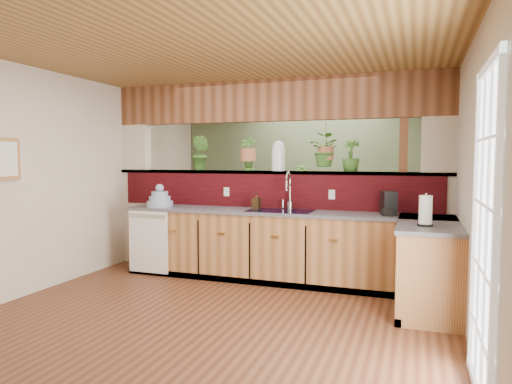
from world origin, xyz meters
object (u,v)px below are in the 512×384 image
(paper_towel, at_px, (426,211))
(shelving_console, at_px, (282,218))
(faucet, at_px, (289,189))
(coffee_maker, at_px, (388,204))
(dish_stack, at_px, (160,200))
(soap_dispenser, at_px, (256,201))
(glass_jar, at_px, (278,156))

(paper_towel, bearing_deg, shelving_console, 127.29)
(faucet, xyz_separation_m, coffee_maker, (1.24, -0.17, -0.14))
(dish_stack, relative_size, soap_dispenser, 1.67)
(dish_stack, height_order, shelving_console, dish_stack)
(coffee_maker, distance_m, paper_towel, 0.86)
(glass_jar, relative_size, shelving_console, 0.26)
(paper_towel, relative_size, shelving_console, 0.20)
(soap_dispenser, height_order, coffee_maker, coffee_maker)
(faucet, xyz_separation_m, dish_stack, (-1.74, -0.25, -0.17))
(shelving_console, bearing_deg, dish_stack, -109.52)
(soap_dispenser, bearing_deg, glass_jar, 56.55)
(paper_towel, xyz_separation_m, glass_jar, (-1.84, 1.15, 0.54))
(soap_dispenser, distance_m, shelving_console, 2.28)
(soap_dispenser, height_order, shelving_console, soap_dispenser)
(paper_towel, bearing_deg, glass_jar, 147.87)
(soap_dispenser, xyz_separation_m, shelving_console, (-0.29, 2.21, -0.51))
(faucet, relative_size, coffee_maker, 1.78)
(paper_towel, bearing_deg, soap_dispenser, 157.39)
(dish_stack, bearing_deg, soap_dispenser, 7.31)
(coffee_maker, bearing_deg, shelving_console, 113.24)
(soap_dispenser, distance_m, coffee_maker, 1.65)
(faucet, xyz_separation_m, paper_towel, (1.63, -0.93, -0.12))
(soap_dispenser, bearing_deg, dish_stack, -172.69)
(dish_stack, distance_m, paper_towel, 3.44)
(soap_dispenser, xyz_separation_m, paper_towel, (2.04, -0.85, 0.04))
(paper_towel, bearing_deg, dish_stack, 168.62)
(coffee_maker, relative_size, glass_jar, 0.70)
(faucet, height_order, dish_stack, faucet)
(glass_jar, height_order, shelving_console, glass_jar)
(faucet, bearing_deg, glass_jar, 132.94)
(glass_jar, bearing_deg, dish_stack, -162.75)
(dish_stack, height_order, glass_jar, glass_jar)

